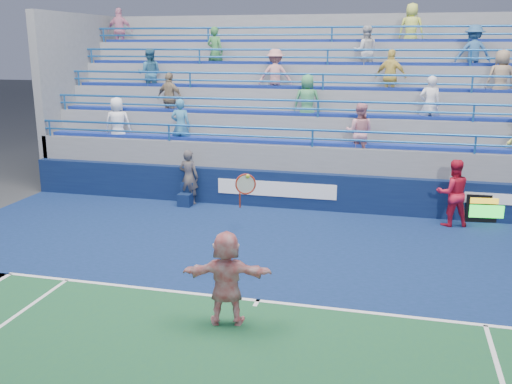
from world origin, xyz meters
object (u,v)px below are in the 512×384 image
(serve_speed_board, at_px, (487,209))
(tennis_player, at_px, (227,278))
(judge_chair, at_px, (185,199))
(ball_girl, at_px, (453,193))
(line_judge, at_px, (189,177))

(serve_speed_board, xyz_separation_m, tennis_player, (-5.25, -7.34, 0.45))
(serve_speed_board, relative_size, judge_chair, 1.65)
(tennis_player, bearing_deg, ball_girl, 58.00)
(tennis_player, height_order, line_judge, tennis_player)
(serve_speed_board, bearing_deg, ball_girl, -152.66)
(judge_chair, xyz_separation_m, ball_girl, (7.67, -0.06, 0.69))
(ball_girl, bearing_deg, line_judge, -17.27)
(serve_speed_board, height_order, judge_chair, serve_speed_board)
(serve_speed_board, bearing_deg, line_judge, -178.74)
(line_judge, bearing_deg, tennis_player, 119.94)
(ball_girl, bearing_deg, judge_chair, -15.30)
(line_judge, distance_m, ball_girl, 7.64)
(judge_chair, relative_size, tennis_player, 0.26)
(line_judge, xyz_separation_m, ball_girl, (7.64, -0.32, 0.07))
(judge_chair, distance_m, line_judge, 0.68)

